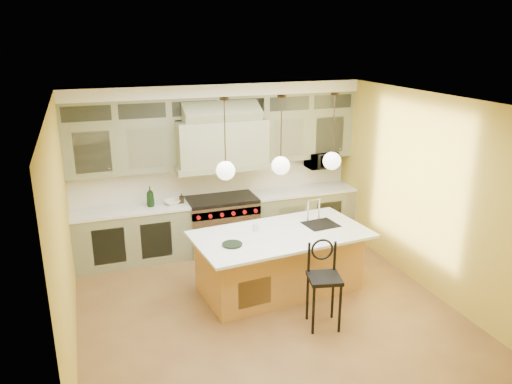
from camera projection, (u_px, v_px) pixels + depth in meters
name	position (u px, v px, depth m)	size (l,w,h in m)	color
floor	(264.00, 308.00, 7.01)	(5.00, 5.00, 0.00)	brown
ceiling	(266.00, 100.00, 6.13)	(5.00, 5.00, 0.00)	white
wall_back	(216.00, 165.00, 8.82)	(5.00, 5.00, 0.00)	gold
wall_front	(365.00, 303.00, 4.33)	(5.00, 5.00, 0.00)	gold
wall_left	(63.00, 235.00, 5.78)	(5.00, 5.00, 0.00)	gold
wall_right	(423.00, 192.00, 7.36)	(5.00, 5.00, 0.00)	gold
back_cabinetry	(220.00, 170.00, 8.58)	(5.00, 0.77, 2.90)	gray
range	(222.00, 223.00, 8.79)	(1.20, 0.74, 0.96)	silver
kitchen_island	(280.00, 260.00, 7.40)	(2.64, 1.57, 1.35)	#AF7D3E
counter_stool	(324.00, 279.00, 6.42)	(0.48, 0.48, 1.16)	black
microwave	(321.00, 160.00, 9.21)	(0.54, 0.37, 0.30)	black
oil_bottle_a	(150.00, 197.00, 8.22)	(0.13, 0.13, 0.34)	black
oil_bottle_b	(181.00, 198.00, 8.41)	(0.08, 0.08, 0.17)	black
fruit_bowl	(172.00, 202.00, 8.38)	(0.27, 0.27, 0.07)	white
cup	(256.00, 227.00, 7.30)	(0.11, 0.11, 0.10)	white
pendant_left	(226.00, 169.00, 6.70)	(0.26, 0.26, 1.11)	#2D2319
pendant_center	(281.00, 164.00, 6.95)	(0.26, 0.26, 1.11)	#2D2319
pendant_right	(332.00, 159.00, 7.20)	(0.26, 0.26, 1.11)	#2D2319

